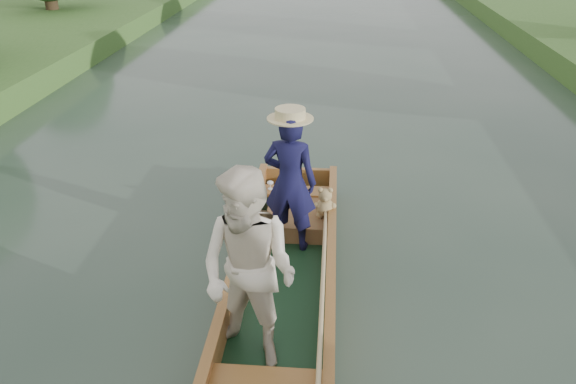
{
  "coord_description": "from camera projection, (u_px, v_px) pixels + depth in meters",
  "views": [
    {
      "loc": [
        0.46,
        -5.0,
        3.79
      ],
      "look_at": [
        0.0,
        0.6,
        0.95
      ],
      "focal_mm": 35.0,
      "sensor_mm": 36.0,
      "label": 1
    }
  ],
  "objects": [
    {
      "name": "punt",
      "position": [
        273.0,
        252.0,
        5.66
      ],
      "size": [
        1.33,
        5.0,
        1.97
      ],
      "color": "#13331B",
      "rests_on": "ground"
    },
    {
      "name": "ground",
      "position": [
        284.0,
        293.0,
        6.19
      ],
      "size": [
        120.0,
        120.0,
        0.0
      ],
      "primitive_type": "plane",
      "color": "#283D30",
      "rests_on": "ground"
    }
  ]
}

